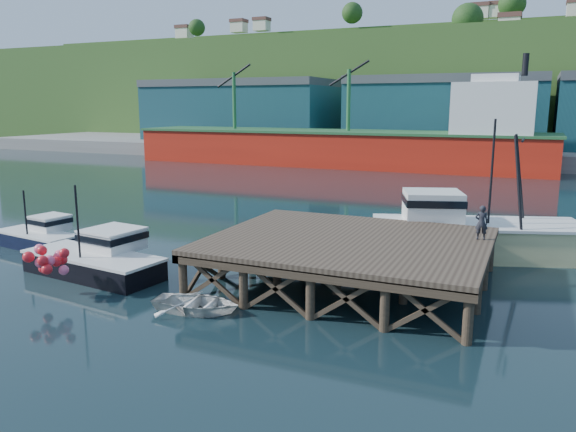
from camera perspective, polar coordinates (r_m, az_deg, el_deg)
The scene contains 12 objects.
ground at distance 27.88m, azimuth -4.75°, elevation -5.44°, with size 300.00×300.00×0.00m, color black.
wharf at distance 25.11m, azimuth 6.09°, elevation -2.75°, with size 12.00×10.00×2.62m.
far_quay at distance 94.57m, azimuth 16.02°, elevation 6.56°, with size 160.00×40.00×2.00m, color gray.
warehouse_left at distance 100.55m, azimuth -4.71°, elevation 10.34°, with size 32.00×16.00×9.00m, color #194A53.
warehouse_mid at distance 89.37m, azimuth 15.75°, elevation 9.86°, with size 28.00×16.00×9.00m, color #194A53.
cargo_ship at distance 74.69m, azimuth 7.22°, elevation 7.55°, with size 55.50×10.00×13.75m.
hillside at distance 124.14m, azimuth 18.25°, elevation 12.07°, with size 220.00×50.00×22.00m, color #2D511E.
boat_navy at distance 34.99m, azimuth -23.88°, elevation -1.80°, with size 5.60×3.33×3.36m.
boat_black at distance 28.34m, azimuth -18.74°, elevation -4.02°, with size 7.45×6.21×4.44m.
trawler at distance 31.45m, azimuth 18.30°, elevation -1.24°, with size 11.55×7.10×7.28m.
dinghy at distance 22.47m, azimuth -9.28°, elevation -8.73°, with size 2.50×3.50×0.72m, color silver.
dockworker at distance 26.11m, azimuth 19.06°, elevation -0.63°, with size 0.56×0.37×1.53m, color #212229.
Camera 1 is at (12.83, -23.43, 7.97)m, focal length 35.00 mm.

